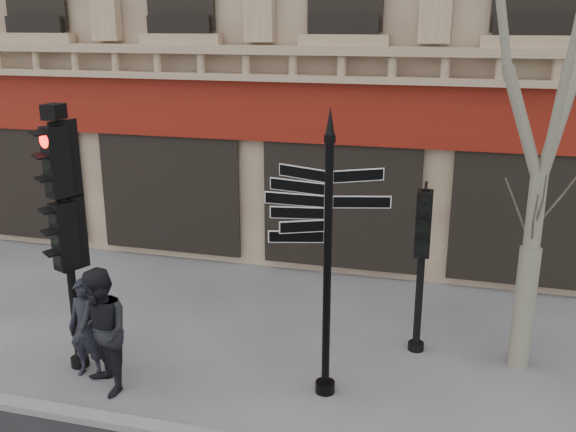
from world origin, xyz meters
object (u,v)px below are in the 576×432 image
Objects in this scene: plane_tree at (559,11)px; pedestrian_a at (87,328)px; traffic_signal_secondary at (423,241)px; traffic_signal_main at (64,208)px; fingerpost at (328,209)px; pedestrian_b at (101,332)px.

plane_tree is 4.85× the size of pedestrian_a.
traffic_signal_main is at bearing -161.33° from traffic_signal_secondary.
traffic_signal_main is at bearing 179.83° from fingerpost.
pedestrian_a is at bearing -158.17° from traffic_signal_secondary.
fingerpost reaches higher than traffic_signal_secondary.
plane_tree is 4.01× the size of pedestrian_b.
traffic_signal_secondary is 3.94m from plane_tree.
plane_tree reaches higher than traffic_signal_main.
fingerpost is at bearing -128.04° from traffic_signal_secondary.
fingerpost is 2.20× the size of pedestrian_b.
fingerpost is 1.53× the size of traffic_signal_secondary.
traffic_signal_secondary is 1.73× the size of pedestrian_a.
traffic_signal_main is at bearing -176.51° from pedestrian_b.
traffic_signal_secondary reaches higher than pedestrian_b.
plane_tree reaches higher than pedestrian_a.
traffic_signal_main is 0.54× the size of plane_tree.
fingerpost is at bearing 6.09° from pedestrian_a.
traffic_signal_secondary is 5.53m from pedestrian_a.
fingerpost is 4.29m from pedestrian_a.
traffic_signal_main reaches higher than traffic_signal_secondary.
traffic_signal_secondary is 5.23m from pedestrian_b.
plane_tree is (6.92, 1.89, 2.86)m from traffic_signal_main.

